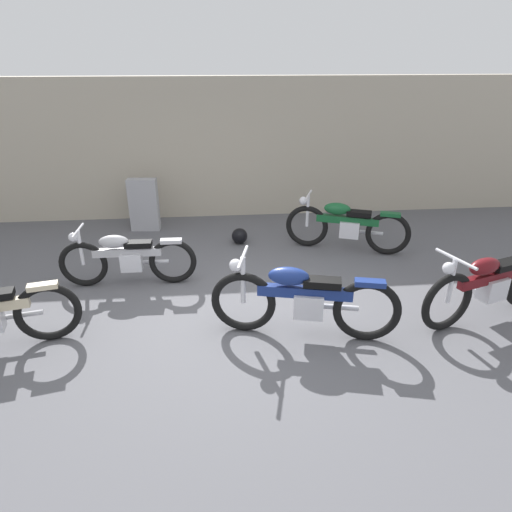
{
  "coord_description": "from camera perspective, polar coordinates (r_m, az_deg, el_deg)",
  "views": [
    {
      "loc": [
        -0.23,
        -5.02,
        3.14
      ],
      "look_at": [
        0.3,
        0.64,
        0.55
      ],
      "focal_mm": 31.63,
      "sensor_mm": 36.0,
      "label": 1
    }
  ],
  "objects": [
    {
      "name": "motorcycle_blue",
      "position": [
        5.34,
        5.93,
        -5.49
      ],
      "size": [
        2.2,
        0.78,
        1.0
      ],
      "rotation": [
        0.0,
        0.0,
        2.91
      ],
      "color": "black",
      "rests_on": "ground_plane"
    },
    {
      "name": "motorcycle_maroon",
      "position": [
        6.38,
        27.43,
        -3.22
      ],
      "size": [
        2.09,
        0.91,
        0.97
      ],
      "rotation": [
        0.0,
        0.0,
        3.47
      ],
      "color": "black",
      "rests_on": "ground_plane"
    },
    {
      "name": "helmet",
      "position": [
        8.03,
        -2.09,
        2.55
      ],
      "size": [
        0.28,
        0.28,
        0.28
      ],
      "primitive_type": "sphere",
      "color": "black",
      "rests_on": "ground_plane"
    },
    {
      "name": "motorcycle_silver",
      "position": [
        6.75,
        -16.04,
        -0.23
      ],
      "size": [
        1.96,
        0.55,
        0.88
      ],
      "rotation": [
        0.0,
        0.0,
        3.13
      ],
      "color": "black",
      "rests_on": "ground_plane"
    },
    {
      "name": "building_wall",
      "position": [
        9.28,
        -3.95,
        13.4
      ],
      "size": [
        18.0,
        0.3,
        2.72
      ],
      "primitive_type": "cube",
      "color": "#B2A893",
      "rests_on": "ground_plane"
    },
    {
      "name": "stone_marker",
      "position": [
        8.8,
        -14.0,
        6.28
      ],
      "size": [
        0.55,
        0.24,
        1.0
      ],
      "primitive_type": "cube",
      "rotation": [
        0.0,
        0.0,
        -0.08
      ],
      "color": "#9E9EA3",
      "rests_on": "ground_plane"
    },
    {
      "name": "motorcycle_green",
      "position": [
        7.79,
        11.3,
        3.85
      ],
      "size": [
        1.99,
        0.94,
        0.94
      ],
      "rotation": [
        0.0,
        0.0,
        2.78
      ],
      "color": "black",
      "rests_on": "ground_plane"
    },
    {
      "name": "ground_plane",
      "position": [
        5.92,
        -2.36,
        -7.54
      ],
      "size": [
        40.0,
        40.0,
        0.0
      ],
      "primitive_type": "plane",
      "color": "#56565B"
    }
  ]
}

